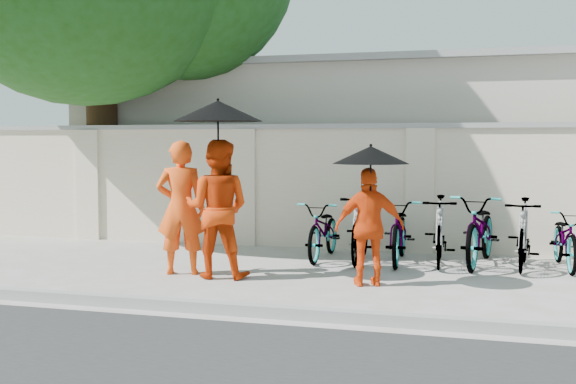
# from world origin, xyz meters

# --- Properties ---
(ground) EXTENTS (80.00, 80.00, 0.00)m
(ground) POSITION_xyz_m (0.00, 0.00, 0.00)
(ground) COLOR #AAA8A7
(kerb) EXTENTS (40.00, 0.16, 0.12)m
(kerb) POSITION_xyz_m (0.00, -1.70, 0.06)
(kerb) COLOR gray
(kerb) RESTS_ON ground
(compound_wall) EXTENTS (20.00, 0.30, 2.00)m
(compound_wall) POSITION_xyz_m (1.00, 3.20, 1.00)
(compound_wall) COLOR beige
(compound_wall) RESTS_ON ground
(building_behind) EXTENTS (14.00, 6.00, 3.20)m
(building_behind) POSITION_xyz_m (2.00, 7.00, 1.60)
(building_behind) COLOR #BAB2A5
(building_behind) RESTS_ON ground
(monk_left) EXTENTS (0.76, 0.61, 1.80)m
(monk_left) POSITION_xyz_m (-0.91, 0.27, 0.90)
(monk_left) COLOR #F54D11
(monk_left) RESTS_ON ground
(monk_center) EXTENTS (0.94, 0.76, 1.81)m
(monk_center) POSITION_xyz_m (-0.34, 0.18, 0.91)
(monk_center) COLOR red
(monk_center) RESTS_ON ground
(parasol_center) EXTENTS (1.16, 1.16, 1.28)m
(parasol_center) POSITION_xyz_m (-0.29, 0.10, 2.18)
(parasol_center) COLOR black
(parasol_center) RESTS_ON ground
(monk_right) EXTENTS (0.93, 0.62, 1.47)m
(monk_right) POSITION_xyz_m (1.67, 0.18, 0.73)
(monk_right) COLOR #E5400B
(monk_right) RESTS_ON ground
(parasol_right) EXTENTS (0.94, 0.94, 0.90)m
(parasol_right) POSITION_xyz_m (1.69, 0.10, 1.62)
(parasol_right) COLOR black
(parasol_right) RESTS_ON ground
(bike_0) EXTENTS (0.59, 1.69, 0.89)m
(bike_0) POSITION_xyz_m (0.67, 2.00, 0.44)
(bike_0) COLOR #92929B
(bike_0) RESTS_ON ground
(bike_1) EXTENTS (0.58, 1.75, 1.04)m
(bike_1) POSITION_xyz_m (1.24, 1.89, 0.52)
(bike_1) COLOR #92929B
(bike_1) RESTS_ON ground
(bike_2) EXTENTS (0.74, 1.86, 0.96)m
(bike_2) POSITION_xyz_m (1.82, 2.00, 0.48)
(bike_2) COLOR #92929B
(bike_2) RESTS_ON ground
(bike_3) EXTENTS (0.55, 1.69, 1.00)m
(bike_3) POSITION_xyz_m (2.40, 1.97, 0.50)
(bike_3) COLOR #92929B
(bike_3) RESTS_ON ground
(bike_4) EXTENTS (0.95, 2.05, 1.04)m
(bike_4) POSITION_xyz_m (2.97, 2.08, 0.52)
(bike_4) COLOR #92929B
(bike_4) RESTS_ON ground
(bike_5) EXTENTS (0.60, 1.69, 0.99)m
(bike_5) POSITION_xyz_m (3.55, 1.95, 0.50)
(bike_5) COLOR #92929B
(bike_5) RESTS_ON ground
(bike_6) EXTENTS (0.70, 1.67, 0.85)m
(bike_6) POSITION_xyz_m (4.12, 2.12, 0.43)
(bike_6) COLOR #92929B
(bike_6) RESTS_ON ground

